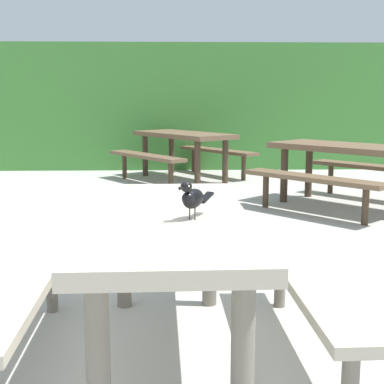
% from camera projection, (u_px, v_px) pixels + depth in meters
% --- Properties ---
extents(ground_plane, '(60.00, 60.00, 0.00)m').
position_uv_depth(ground_plane, '(116.00, 383.00, 2.52)').
color(ground_plane, '#B7B5AD').
extents(hedge_wall, '(28.00, 1.86, 2.22)m').
position_uv_depth(hedge_wall, '(159.00, 106.00, 10.57)').
color(hedge_wall, '#428438').
rests_on(hedge_wall, ground).
extents(picnic_table_foreground, '(1.72, 1.82, 0.74)m').
position_uv_depth(picnic_table_foreground, '(168.00, 250.00, 2.68)').
color(picnic_table_foreground, '#B2A893').
rests_on(picnic_table_foreground, ground).
extents(bird_grackle, '(0.17, 0.26, 0.18)m').
position_uv_depth(bird_grackle, '(192.00, 197.00, 2.49)').
color(bird_grackle, black).
rests_on(bird_grackle, picnic_table_foreground).
extents(picnic_table_mid_right, '(2.36, 2.37, 0.74)m').
position_uv_depth(picnic_table_mid_right, '(183.00, 144.00, 8.68)').
color(picnic_table_mid_right, brown).
rests_on(picnic_table_mid_right, ground).
extents(picnic_table_far_centre, '(2.39, 2.40, 0.74)m').
position_uv_depth(picnic_table_far_centre, '(347.00, 160.00, 6.47)').
color(picnic_table_far_centre, brown).
rests_on(picnic_table_far_centre, ground).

